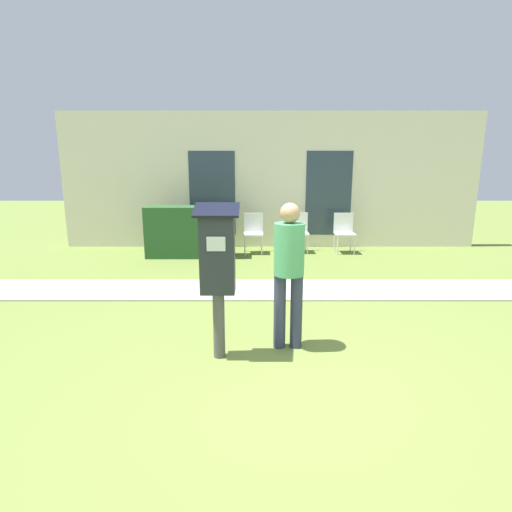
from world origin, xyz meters
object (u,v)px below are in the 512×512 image
outdoor_chair_middle (300,229)px  parking_meter (219,262)px  outdoor_chair_left (255,230)px  person_standing (291,265)px  outdoor_chair_right (346,230)px

outdoor_chair_middle → parking_meter: bearing=-123.5°
outdoor_chair_left → parking_meter: bearing=-92.5°
person_standing → outdoor_chair_left: bearing=78.1°
outdoor_chair_middle → person_standing: bearing=-116.2°
parking_meter → outdoor_chair_middle: bearing=75.5°
person_standing → outdoor_chair_left: person_standing is taller
parking_meter → person_standing: size_ratio=1.01×
parking_meter → outdoor_chair_right: size_ratio=1.77×
parking_meter → outdoor_chair_right: bearing=65.2°
parking_meter → outdoor_chair_right: (2.40, 5.21, -0.49)m
outdoor_chair_right → person_standing: bearing=-104.7°
outdoor_chair_left → outdoor_chair_middle: 1.05m
parking_meter → outdoor_chair_middle: (1.36, 5.28, -0.49)m
parking_meter → person_standing: bearing=17.6°
outdoor_chair_left → outdoor_chair_middle: size_ratio=1.00×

